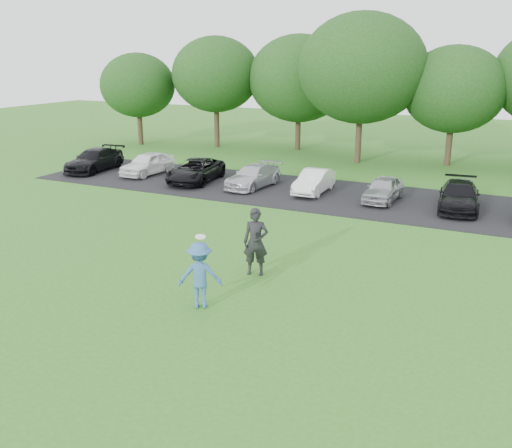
{
  "coord_description": "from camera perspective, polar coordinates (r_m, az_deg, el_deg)",
  "views": [
    {
      "loc": [
        7.34,
        -11.61,
        6.38
      ],
      "look_at": [
        0.0,
        3.5,
        1.3
      ],
      "focal_mm": 40.0,
      "sensor_mm": 36.0,
      "label": 1
    }
  ],
  "objects": [
    {
      "name": "parked_cars",
      "position": [
        26.12,
        9.67,
        3.83
      ],
      "size": [
        30.83,
        4.72,
        1.26
      ],
      "color": "black",
      "rests_on": "parking_lot"
    },
    {
      "name": "tree_row",
      "position": [
        34.89,
        16.76,
        13.73
      ],
      "size": [
        42.39,
        9.85,
        8.64
      ],
      "color": "#38281C",
      "rests_on": "ground"
    },
    {
      "name": "ground",
      "position": [
        15.15,
        -5.86,
        -8.18
      ],
      "size": [
        100.0,
        100.0,
        0.0
      ],
      "primitive_type": "plane",
      "color": "#366E1F",
      "rests_on": "ground"
    },
    {
      "name": "camera_bystander",
      "position": [
        16.79,
        -0.03,
        -1.8
      ],
      "size": [
        0.85,
        0.68,
        2.03
      ],
      "color": "black",
      "rests_on": "ground"
    },
    {
      "name": "parking_lot",
      "position": [
        26.46,
        9.04,
        2.7
      ],
      "size": [
        32.0,
        6.5,
        0.03
      ],
      "primitive_type": "cube",
      "color": "black",
      "rests_on": "ground"
    },
    {
      "name": "frisbee_player",
      "position": [
        14.77,
        -5.62,
        -5.1
      ],
      "size": [
        1.32,
        1.1,
        1.94
      ],
      "color": "#36649A",
      "rests_on": "ground"
    }
  ]
}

